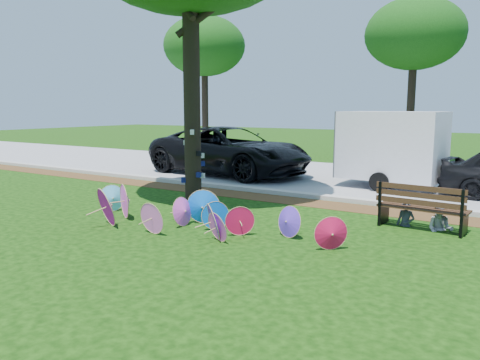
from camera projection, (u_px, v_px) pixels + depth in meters
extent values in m
plane|color=black|center=(166.00, 235.00, 9.34)|extent=(90.00, 90.00, 0.00)
cube|color=#472D16|center=(272.00, 198.00, 13.10)|extent=(90.00, 1.00, 0.01)
cube|color=#B7B5AD|center=(284.00, 193.00, 13.68)|extent=(90.00, 0.30, 0.12)
cube|color=gray|center=(335.00, 177.00, 17.15)|extent=(90.00, 8.00, 0.01)
cylinder|color=black|center=(192.00, 92.00, 12.25)|extent=(0.44, 0.44, 5.88)
cone|color=#FF4ED5|center=(219.00, 226.00, 8.86)|extent=(0.64, 0.44, 0.60)
cone|color=#5BC9FF|center=(113.00, 198.00, 11.42)|extent=(0.43, 0.67, 0.67)
cone|color=#5630C2|center=(288.00, 222.00, 9.14)|extent=(0.66, 0.41, 0.64)
cone|color=blue|center=(203.00, 207.00, 10.20)|extent=(0.74, 0.41, 0.76)
cone|color=blue|center=(215.00, 215.00, 9.78)|extent=(0.48, 0.53, 0.61)
cone|color=#DB1245|center=(240.00, 221.00, 9.30)|extent=(0.54, 0.48, 0.61)
cone|color=#FF4ED5|center=(184.00, 212.00, 10.03)|extent=(0.24, 0.65, 0.65)
cone|color=#F066CB|center=(153.00, 218.00, 9.40)|extent=(0.68, 0.27, 0.67)
cone|color=#FF4ED5|center=(127.00, 201.00, 10.76)|extent=(0.76, 0.56, 0.81)
cone|color=#B40893|center=(109.00, 206.00, 10.01)|extent=(0.95, 0.69, 0.88)
cone|color=#DB1245|center=(332.00, 234.00, 8.28)|extent=(0.55, 0.50, 0.63)
cone|color=#5630C2|center=(216.00, 221.00, 9.01)|extent=(0.73, 0.72, 0.74)
imported|color=black|center=(229.00, 151.00, 17.75)|extent=(6.79, 3.75, 1.80)
cube|color=silver|center=(392.00, 145.00, 14.71)|extent=(3.17, 2.17, 2.71)
imported|color=#363C4A|center=(407.00, 202.00, 10.00)|extent=(0.42, 0.31, 1.06)
imported|color=silver|center=(442.00, 205.00, 9.63)|extent=(0.55, 0.43, 1.09)
cylinder|color=black|center=(205.00, 108.00, 25.66)|extent=(0.36, 0.36, 5.00)
ellipsoid|color=#0D340B|center=(204.00, 46.00, 25.15)|extent=(4.40, 4.40, 3.20)
cylinder|color=black|center=(411.00, 108.00, 21.49)|extent=(0.36, 0.36, 5.00)
ellipsoid|color=#0D340B|center=(415.00, 34.00, 20.98)|extent=(4.40, 4.40, 3.20)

